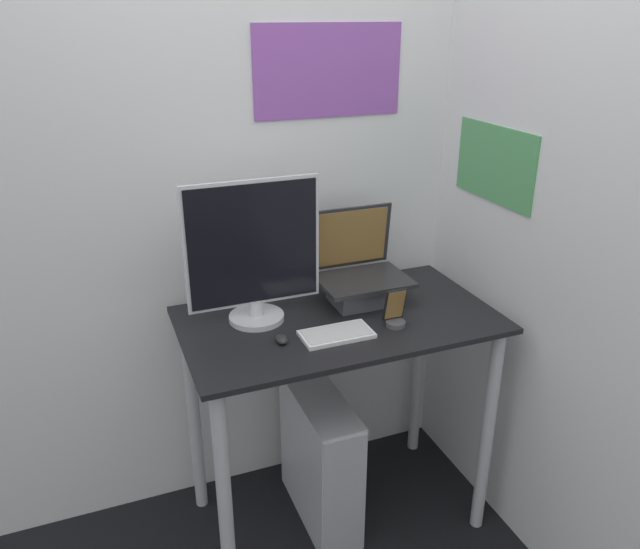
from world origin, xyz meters
TOP-DOWN VIEW (x-y plane):
  - wall_back at (0.00, 0.72)m, footprint 6.00×0.06m
  - wall_side_right at (0.65, 0.00)m, footprint 0.06×6.00m
  - desk at (0.00, 0.32)m, footprint 1.13×0.64m
  - laptop at (0.14, 0.43)m, footprint 0.34×0.27m
  - monitor at (-0.28, 0.41)m, footprint 0.48×0.20m
  - keyboard at (-0.06, 0.19)m, footprint 0.25×0.13m
  - mouse at (-0.25, 0.22)m, footprint 0.04×0.06m
  - cell_phone at (0.16, 0.19)m, footprint 0.08×0.07m
  - computer_tower at (-0.06, 0.35)m, footprint 0.18×0.49m

SIDE VIEW (x-z plane):
  - computer_tower at x=-0.06m, z-range 0.00..0.56m
  - desk at x=0.00m, z-range 0.28..1.19m
  - keyboard at x=-0.06m, z-range 0.92..0.93m
  - mouse at x=-0.25m, z-range 0.92..0.94m
  - cell_phone at x=0.16m, z-range 0.89..1.03m
  - laptop at x=0.14m, z-range 0.83..1.17m
  - monitor at x=-0.28m, z-range 0.90..1.42m
  - wall_side_right at x=0.65m, z-range 0.00..2.60m
  - wall_back at x=0.00m, z-range 0.00..2.60m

